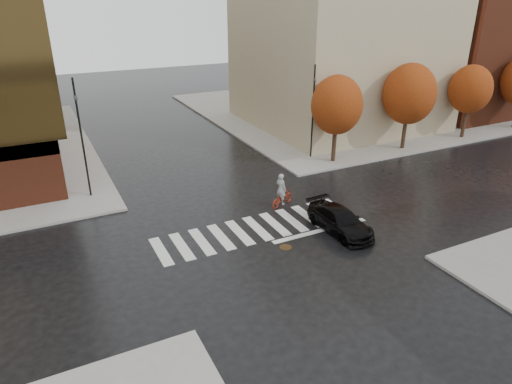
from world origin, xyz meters
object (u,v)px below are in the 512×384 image
Objects in this scene: sedan at (340,221)px; cyclist at (282,195)px; traffic_light_nw at (81,131)px; traffic_light_ne at (313,106)px; fire_hydrant at (59,188)px.

cyclist is at bearing 103.23° from sedan.
traffic_light_nw is at bearing 134.41° from sedan.
traffic_light_ne is (16.66, 0.00, -0.23)m from traffic_light_nw.
cyclist is 9.70m from traffic_light_ne.
sedan is at bearing 57.64° from traffic_light_ne.
sedan is at bearing 68.36° from traffic_light_nw.
traffic_light_ne is 18.78m from fire_hydrant.
sedan reaches higher than fire_hydrant.
cyclist reaches higher than sedan.
traffic_light_ne is at bearing 111.46° from traffic_light_nw.
cyclist is 12.75m from traffic_light_nw.
traffic_light_nw reaches higher than traffic_light_ne.
traffic_light_nw is 9.34× the size of fire_hydrant.
cyclist is 0.30× the size of traffic_light_ne.
sedan is 12.46m from traffic_light_ne.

